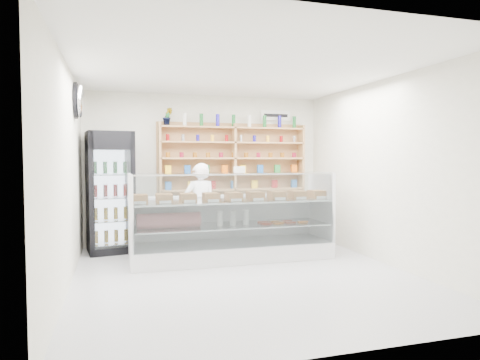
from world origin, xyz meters
name	(u,v)px	position (x,y,z in m)	size (l,w,h in m)	color
room	(244,173)	(0.00, 0.00, 1.40)	(5.00, 5.00, 5.00)	#B6B5BB
display_counter	(232,235)	(0.09, 0.96, 0.37)	(3.17, 0.95, 1.38)	white
shop_worker	(200,207)	(-0.29, 1.65, 0.76)	(0.55, 0.36, 1.52)	white
drinks_cooler	(110,192)	(-1.77, 2.04, 1.03)	(0.83, 0.81, 2.05)	black
wall_shelving	(234,159)	(0.50, 2.34, 1.59)	(2.84, 0.28, 1.33)	tan
potted_plant	(168,117)	(-0.75, 2.34, 2.36)	(0.18, 0.14, 0.33)	#1E6626
security_mirror	(80,101)	(-2.17, 1.20, 2.45)	(0.15, 0.50, 0.50)	silver
wall_sign	(275,116)	(1.40, 2.47, 2.45)	(0.62, 0.03, 0.20)	white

